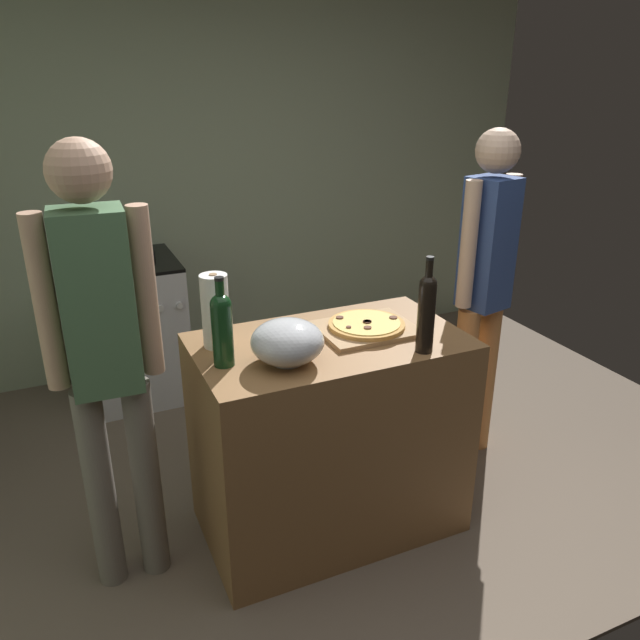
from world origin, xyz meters
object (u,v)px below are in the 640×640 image
Objects in this scene: pizza at (367,324)px; wine_bottle_amber at (426,310)px; person_in_stripes at (104,348)px; mixing_bowl at (287,342)px; person_in_red at (484,281)px; stove at (136,328)px; paper_towel_roll at (215,311)px; wine_bottle_green at (222,326)px.

pizza is 0.84× the size of wine_bottle_amber.
pizza is at bearing -1.25° from person_in_stripes.
mixing_bowl is 1.21m from person_in_red.
paper_towel_roll is at bearing -84.69° from stove.
stove is at bearing 93.94° from wine_bottle_green.
person_in_stripes is at bearing 178.75° from pizza.
person_in_stripes is at bearing 165.04° from mixing_bowl.
mixing_bowl is 0.65m from person_in_stripes.
wine_bottle_green reaches higher than stove.
mixing_bowl is 0.16× the size of person_in_stripes.
pizza reaches higher than stove.
stove is at bearing 100.95° from mixing_bowl.
paper_towel_roll reaches higher than pizza.
paper_towel_roll is 0.78× the size of wine_bottle_amber.
mixing_bowl is (-0.41, -0.15, 0.05)m from pizza.
person_in_stripes is (-1.15, 0.29, -0.06)m from wine_bottle_amber.
person_in_red reaches higher than paper_towel_roll.
stove is at bearing 115.12° from pizza.
pizza is 0.32m from wine_bottle_amber.
mixing_bowl is at bearing -14.96° from person_in_stripes.
wine_bottle_amber is 0.23× the size of person_in_red.
paper_towel_roll reaches higher than stove.
person_in_stripes reaches higher than person_in_red.
person_in_red is (1.80, 0.17, -0.05)m from person_in_stripes.
mixing_bowl is at bearing -19.71° from wine_bottle_green.
stove is at bearing 79.48° from person_in_stripes.
paper_towel_roll is (-0.20, 0.26, 0.06)m from mixing_bowl.
stove is at bearing 114.74° from wine_bottle_amber.
pizza is 0.18× the size of person_in_stripes.
person_in_stripes is at bearing -174.68° from person_in_red.
wine_bottle_amber is at bearing -144.46° from person_in_red.
person_in_stripes is at bearing -100.52° from stove.
person_in_stripes reaches higher than wine_bottle_green.
stove is (-0.14, 1.49, -0.62)m from paper_towel_roll.
mixing_bowl is at bearing -160.54° from pizza.
wine_bottle_amber is 0.22× the size of person_in_stripes.
mixing_bowl is at bearing 166.82° from wine_bottle_amber.
paper_towel_roll is 0.33× the size of stove.
paper_towel_roll is at bearing 152.23° from wine_bottle_amber.
mixing_bowl is 1.86m from stove.
paper_towel_roll is 1.37m from person_in_red.
person_in_red is (0.64, 0.46, -0.11)m from wine_bottle_amber.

